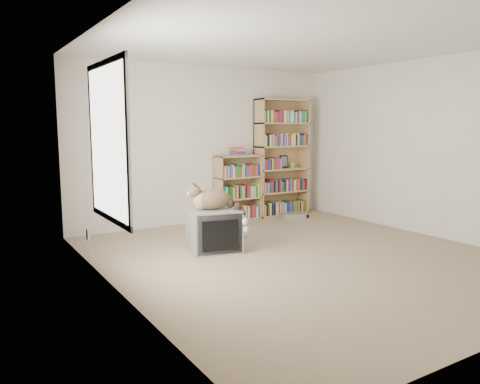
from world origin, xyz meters
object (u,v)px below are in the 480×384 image
crt_tv (214,230)px  bookcase_tall (281,161)px  dvd_player (293,216)px  cat (217,202)px  bookcase_short (237,190)px

crt_tv → bookcase_tall: bookcase_tall is taller
crt_tv → bookcase_tall: (2.20, 1.54, 0.68)m
crt_tv → dvd_player: crt_tv is taller
cat → bookcase_short: size_ratio=0.62×
crt_tv → bookcase_short: bookcase_short is taller
crt_tv → cat: size_ratio=1.06×
bookcase_tall → bookcase_short: (-0.91, -0.00, -0.45)m
dvd_player → bookcase_tall: bearing=103.2°
cat → dvd_player: cat is taller
bookcase_tall → cat: bearing=-143.8°
crt_tv → dvd_player: (2.14, 1.13, -0.22)m
crt_tv → cat: bearing=-61.9°
crt_tv → cat: (0.02, -0.06, 0.36)m
bookcase_short → cat: bearing=-128.6°
bookcase_tall → dvd_player: 0.99m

